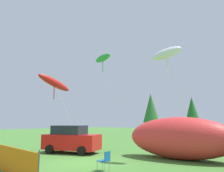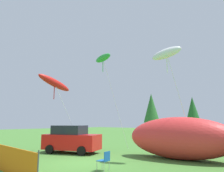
% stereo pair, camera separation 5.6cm
% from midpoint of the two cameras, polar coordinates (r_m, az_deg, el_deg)
% --- Properties ---
extents(ground_plane, '(120.00, 120.00, 0.00)m').
position_cam_midpoint_polar(ground_plane, '(13.51, -7.71, -19.14)').
color(ground_plane, '#477F33').
extents(parked_car, '(4.58, 3.31, 2.05)m').
position_cam_midpoint_polar(parked_car, '(17.28, -10.70, -13.53)').
color(parked_car, red).
rests_on(parked_car, ground).
extents(folding_chair, '(0.56, 0.56, 0.92)m').
position_cam_midpoint_polar(folding_chair, '(11.04, -1.96, -18.57)').
color(folding_chair, '#1959A5').
rests_on(folding_chair, ground).
extents(inflatable_cat, '(8.95, 3.38, 2.63)m').
position_cam_midpoint_polar(inflatable_cat, '(14.60, 20.26, -13.13)').
color(inflatable_cat, red).
rests_on(inflatable_cat, ground).
extents(kite_green_fish, '(2.60, 2.13, 8.48)m').
position_cam_midpoint_polar(kite_green_fish, '(20.11, -2.48, 7.22)').
color(kite_green_fish, silver).
rests_on(kite_green_fish, ground).
extents(kite_white_ghost, '(2.00, 3.25, 7.26)m').
position_cam_midpoint_polar(kite_white_ghost, '(14.47, 14.00, 8.19)').
color(kite_white_ghost, silver).
rests_on(kite_white_ghost, ground).
extents(kite_red_lizard, '(2.17, 3.39, 6.13)m').
position_cam_midpoint_polar(kite_red_lizard, '(18.04, -14.88, 0.74)').
color(kite_red_lizard, silver).
rests_on(kite_red_lizard, ground).
extents(horizon_tree_east, '(3.24, 3.24, 7.72)m').
position_cam_midpoint_polar(horizon_tree_east, '(50.80, 20.17, -6.03)').
color(horizon_tree_east, brown).
rests_on(horizon_tree_east, ground).
extents(horizon_tree_west, '(3.76, 3.76, 8.97)m').
position_cam_midpoint_polar(horizon_tree_west, '(52.57, 10.09, -5.70)').
color(horizon_tree_west, brown).
rests_on(horizon_tree_west, ground).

